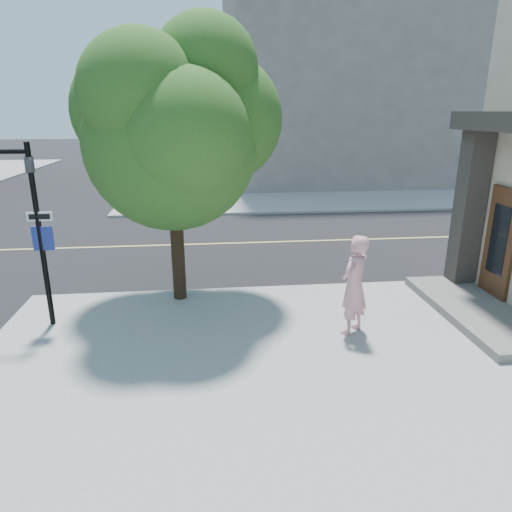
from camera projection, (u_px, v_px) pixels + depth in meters
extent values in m
plane|color=black|center=(75.00, 298.00, 11.33)|extent=(140.00, 140.00, 0.00)
cube|color=black|center=(111.00, 247.00, 15.59)|extent=(140.00, 9.00, 0.01)
cube|color=gray|center=(348.00, 174.00, 33.05)|extent=(29.00, 25.00, 0.12)
cube|color=slate|center=(477.00, 311.00, 10.11)|extent=(1.60, 4.00, 0.18)
cube|color=#35302B|center=(469.00, 206.00, 11.16)|extent=(0.55, 0.55, 4.20)
cube|color=#422614|center=(500.00, 244.00, 10.45)|extent=(0.10, 1.00, 2.60)
cube|color=slate|center=(359.00, 70.00, 31.43)|extent=(18.00, 16.00, 14.00)
imported|color=pink|center=(354.00, 285.00, 9.05)|extent=(0.88, 0.86, 2.04)
cylinder|color=black|center=(177.00, 235.00, 10.61)|extent=(0.31, 0.31, 3.10)
sphere|color=#305E1F|center=(172.00, 144.00, 9.98)|extent=(3.79, 3.79, 3.79)
sphere|color=#305E1F|center=(218.00, 119.00, 10.42)|extent=(2.93, 2.93, 2.93)
sphere|color=#305E1F|center=(134.00, 111.00, 10.34)|extent=(2.76, 2.76, 2.76)
sphere|color=#305E1F|center=(186.00, 134.00, 9.04)|extent=(2.59, 2.59, 2.59)
sphere|color=#305E1F|center=(140.00, 92.00, 8.96)|extent=(2.41, 2.41, 2.41)
sphere|color=#305E1F|center=(205.00, 68.00, 9.59)|extent=(2.24, 2.24, 2.24)
cylinder|color=black|center=(41.00, 238.00, 9.15)|extent=(0.11, 0.11, 3.76)
cube|color=white|center=(40.00, 216.00, 9.00)|extent=(0.49, 0.04, 0.18)
cube|color=navy|center=(43.00, 238.00, 9.14)|extent=(0.40, 0.04, 0.49)
imported|color=black|center=(32.00, 180.00, 8.80)|extent=(0.15, 0.18, 0.89)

